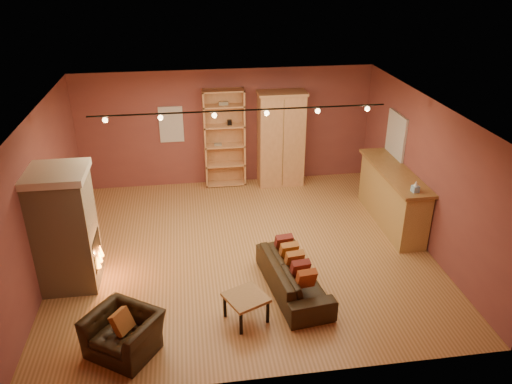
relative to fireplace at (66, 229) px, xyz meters
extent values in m
plane|color=#946234|center=(3.04, 0.60, -1.06)|extent=(7.00, 7.00, 0.00)
plane|color=brown|center=(3.04, 0.60, 1.74)|extent=(7.00, 7.00, 0.00)
cube|color=brown|center=(3.04, 3.85, 0.34)|extent=(7.00, 0.02, 2.80)
cube|color=brown|center=(-0.46, 0.60, 0.34)|extent=(0.02, 6.50, 2.80)
cube|color=brown|center=(6.54, 0.60, 0.34)|extent=(0.02, 6.50, 2.80)
cube|color=tan|center=(-0.01, 0.00, -0.06)|extent=(0.90, 0.90, 2.00)
cube|color=beige|center=(-0.01, 0.00, 1.00)|extent=(0.98, 0.98, 0.12)
cube|color=black|center=(0.40, 0.00, -0.46)|extent=(0.10, 0.65, 0.55)
cone|color=orange|center=(0.46, 0.00, -0.58)|extent=(0.10, 0.10, 0.22)
cube|color=silver|center=(1.74, 3.83, 0.49)|extent=(0.56, 0.04, 0.86)
cube|color=tan|center=(2.97, 3.83, 0.13)|extent=(0.97, 0.04, 2.37)
cube|color=tan|center=(2.50, 3.66, 0.13)|extent=(0.04, 0.38, 2.37)
cube|color=tan|center=(3.44, 3.66, 0.13)|extent=(0.04, 0.38, 2.37)
cube|color=gray|center=(2.81, 3.66, 0.00)|extent=(0.18, 0.12, 0.05)
cube|color=black|center=(3.10, 3.66, 0.53)|extent=(0.10, 0.10, 0.12)
cube|color=tan|center=(2.97, 3.66, -1.02)|extent=(0.97, 0.38, 0.04)
cube|color=tan|center=(2.97, 3.66, -0.52)|extent=(0.97, 0.38, 0.03)
cube|color=tan|center=(2.97, 3.66, -0.03)|extent=(0.97, 0.38, 0.04)
cube|color=tan|center=(2.97, 3.66, 0.45)|extent=(0.97, 0.38, 0.04)
cube|color=tan|center=(2.97, 3.66, 0.94)|extent=(0.97, 0.38, 0.03)
cube|color=tan|center=(2.97, 3.66, 1.29)|extent=(0.97, 0.38, 0.04)
cube|color=tan|center=(4.32, 3.56, 0.06)|extent=(1.07, 0.59, 2.25)
cube|color=olive|center=(4.32, 3.27, 0.06)|extent=(0.02, 0.01, 2.15)
cube|color=tan|center=(4.32, 3.56, 1.22)|extent=(1.13, 0.65, 0.06)
cube|color=tan|center=(6.24, 1.23, -0.49)|extent=(0.55, 2.41, 1.15)
cube|color=olive|center=(6.24, 1.23, 0.12)|extent=(0.67, 2.53, 0.06)
cube|color=#88B6D9|center=(6.19, 0.22, 0.21)|extent=(0.13, 0.13, 0.12)
cone|color=white|center=(6.19, 0.22, 0.31)|extent=(0.08, 0.08, 0.10)
cube|color=silver|center=(6.51, 2.00, 0.59)|extent=(0.05, 0.90, 1.00)
imported|color=black|center=(3.71, -0.79, -0.68)|extent=(0.82, 2.01, 0.76)
cube|color=#A14620|center=(3.79, -1.34, -0.44)|extent=(0.33, 0.27, 0.36)
cube|color=maroon|center=(3.75, -1.07, -0.44)|extent=(0.33, 0.27, 0.36)
cube|color=#A25F29|center=(3.71, -0.79, -0.44)|extent=(0.33, 0.27, 0.36)
cube|color=#A25F29|center=(3.68, -0.52, -0.44)|extent=(0.33, 0.27, 0.36)
cube|color=maroon|center=(3.64, -0.25, -0.44)|extent=(0.33, 0.27, 0.36)
imported|color=black|center=(1.02, -1.83, -0.65)|extent=(1.13, 1.04, 0.83)
cube|color=#A25F29|center=(1.02, -1.83, -0.54)|extent=(0.36, 0.38, 0.34)
cube|color=olive|center=(2.83, -1.41, -0.64)|extent=(0.77, 0.77, 0.05)
cube|color=black|center=(2.59, -1.66, -0.87)|extent=(0.05, 0.05, 0.39)
cube|color=black|center=(3.07, -1.66, -0.87)|extent=(0.05, 0.05, 0.39)
cube|color=black|center=(2.59, -1.17, -0.87)|extent=(0.05, 0.05, 0.39)
cube|color=black|center=(3.07, -1.17, -0.87)|extent=(0.05, 0.05, 0.39)
cylinder|color=black|center=(3.04, 0.80, 1.66)|extent=(5.20, 0.03, 0.03)
sphere|color=#FFD88C|center=(0.74, 0.80, 1.59)|extent=(0.09, 0.09, 0.09)
sphere|color=#FFD88C|center=(1.66, 0.80, 1.59)|extent=(0.09, 0.09, 0.09)
sphere|color=#FFD88C|center=(2.58, 0.80, 1.59)|extent=(0.09, 0.09, 0.09)
sphere|color=#FFD88C|center=(3.50, 0.80, 1.59)|extent=(0.09, 0.09, 0.09)
sphere|color=#FFD88C|center=(4.42, 0.80, 1.59)|extent=(0.09, 0.09, 0.09)
sphere|color=#FFD88C|center=(5.34, 0.80, 1.59)|extent=(0.09, 0.09, 0.09)
camera|label=1|loc=(2.09, -7.56, 4.14)|focal=35.00mm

